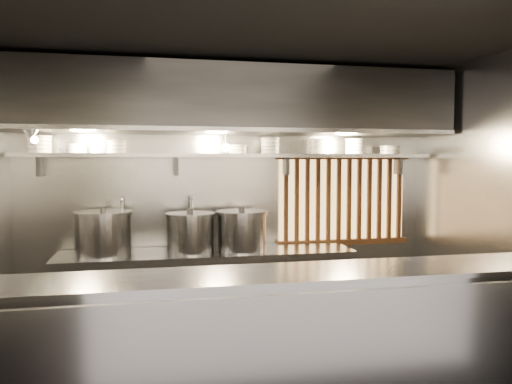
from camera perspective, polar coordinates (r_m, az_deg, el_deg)
name	(u,v)px	position (r m, az deg, el deg)	size (l,w,h in m)	color
floor	(260,381)	(4.42, 0.45, -20.80)	(4.50, 4.50, 0.00)	black
ceiling	(260,38)	(4.14, 0.47, 17.22)	(4.50, 4.50, 0.00)	black
wall_back	(231,199)	(5.51, -2.89, -0.83)	(4.50, 4.50, 0.00)	gray
wall_right	(503,208)	(5.03, 26.36, -1.62)	(3.00, 3.00, 0.00)	gray
serving_counter	(292,359)	(3.34, 4.19, -18.54)	(4.50, 0.56, 1.13)	#929297
cooking_bench	(208,294)	(5.27, -5.50, -11.54)	(3.00, 0.70, 0.90)	#929297
bowl_shelf	(233,156)	(5.32, -2.60, 4.18)	(4.40, 0.34, 0.04)	#929297
exhaust_hood	(237,102)	(5.14, -2.21, 10.29)	(4.40, 0.81, 0.65)	#2D2D30
wood_screen	(343,199)	(5.82, 9.93, -0.85)	(1.56, 0.09, 1.04)	#FFC872
faucet_left	(123,211)	(5.33, -14.97, -2.11)	(0.04, 0.30, 0.50)	silver
faucet_right	(191,210)	(5.34, -7.44, -2.01)	(0.04, 0.30, 0.50)	silver
heat_lamp	(32,133)	(4.90, -24.26, 6.12)	(0.25, 0.35, 0.20)	#929297
pendant_bulb	(226,148)	(5.19, -3.48, 5.10)	(0.09, 0.09, 0.19)	#2D2D30
stock_pot_left	(103,233)	(5.12, -17.05, -4.50)	(0.58, 0.58, 0.47)	#929297
stock_pot_mid	(242,231)	(5.15, -1.63, -4.42)	(0.68, 0.68, 0.45)	#929297
stock_pot_right	(190,232)	(5.08, -7.51, -4.60)	(0.65, 0.65, 0.44)	#929297
bowl_stack_0	(39,144)	(5.36, -23.51, 5.01)	(0.24, 0.24, 0.17)	white
bowl_stack_1	(78,148)	(5.30, -19.70, 4.71)	(0.20, 0.20, 0.09)	white
bowl_stack_2	(116,147)	(5.26, -15.68, 5.00)	(0.20, 0.20, 0.13)	white
bowl_stack_3	(238,149)	(5.33, -2.04, 4.90)	(0.21, 0.21, 0.09)	white
bowl_stack_4	(270,146)	(5.40, 1.62, 5.29)	(0.21, 0.21, 0.17)	white
bowl_stack_5	(318,146)	(5.56, 7.07, 5.22)	(0.20, 0.20, 0.17)	white
bowl_stack_6	(354,146)	(5.71, 11.14, 5.13)	(0.21, 0.21, 0.17)	white
bowl_stack_7	(390,150)	(5.89, 15.04, 4.66)	(0.23, 0.23, 0.09)	white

